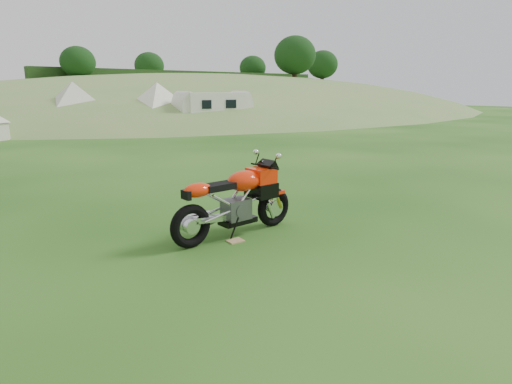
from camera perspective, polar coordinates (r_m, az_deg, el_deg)
ground at (r=5.76m, az=2.15°, el=-10.10°), size 120.00×120.00×0.00m
hillside at (r=51.89m, az=-7.75°, el=10.92°), size 80.00×64.00×8.00m
hedgerow at (r=51.89m, az=-7.75°, el=10.92°), size 36.00×1.20×8.60m
sport_motorcycle at (r=6.78m, az=-2.84°, el=-0.53°), size 2.20×0.55×1.32m
plywood_board at (r=6.71m, az=-2.77°, el=-6.51°), size 0.26×0.21×0.02m
tent_mid at (r=27.90m, az=-23.05°, el=10.55°), size 3.22×3.22×2.69m
tent_right at (r=26.87m, az=-12.92°, el=11.17°), size 3.49×3.49×2.67m
caravan at (r=25.97m, az=-5.74°, el=10.78°), size 4.81×2.65×2.14m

